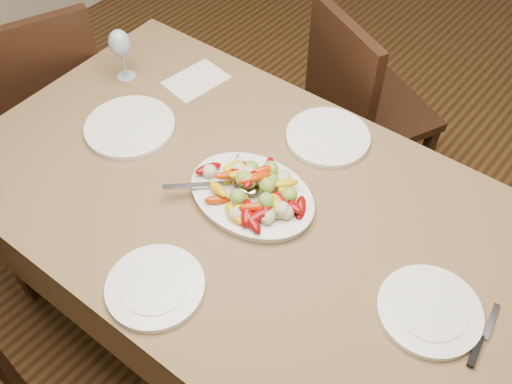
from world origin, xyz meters
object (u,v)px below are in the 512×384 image
Objects in this scene: chair_left at (48,98)px; plate_near at (155,287)px; serving_platter at (252,197)px; wine_glass at (122,53)px; plate_left at (130,127)px; plate_right at (429,311)px; chair_far at (374,111)px; plate_far at (328,137)px; dining_table at (256,276)px.

chair_left is 1.29m from plate_near.
serving_platter reaches higher than plate_near.
wine_glass reaches higher than serving_platter.
plate_left is 1.12× the size of plate_right.
chair_far is at bearing 147.41° from chair_left.
chair_far is at bearing 48.29° from wine_glass.
plate_far is at bearing 148.06° from plate_right.
chair_left reaches higher than plate_near.
plate_left is at bearing -39.17° from wine_glass.
plate_left and plate_near have the same top height.
plate_left is (-0.50, -0.03, -0.00)m from serving_platter.
dining_table is 6.24× the size of plate_left.
plate_far is (-0.00, 0.36, 0.39)m from dining_table.
plate_right is 0.97× the size of plate_far.
plate_left is 0.29m from wine_glass.
serving_platter reaches higher than plate_far.
serving_platter is 0.50m from plate_left.
chair_far is at bearing 93.55° from plate_near.
plate_left reaches higher than dining_table.
chair_left reaches higher than serving_platter.
plate_right is at bearing 150.99° from chair_far.
plate_near is 1.26× the size of wine_glass.
plate_far is (0.02, 0.35, -0.00)m from serving_platter.
plate_left and plate_far have the same top height.
dining_table is at bearing 107.89° from chair_left.
chair_left is at bearing 159.35° from plate_near.
wine_glass reaches higher than plate_right.
chair_far reaches higher than plate_far.
chair_far is 1.37m from chair_left.
wine_glass is at bearing 168.34° from serving_platter.
serving_platter is 0.58m from plate_right.
plate_right is 0.70m from plate_near.
plate_left is (0.67, -0.08, 0.29)m from chair_left.
serving_platter is at bearing 90.60° from plate_near.
chair_far reaches higher than serving_platter.
serving_platter is 1.44× the size of plate_right.
chair_left is at bearing 178.40° from plate_right.
dining_table is 0.65m from plate_left.
wine_glass is (-0.74, -0.20, 0.09)m from plate_far.
chair_far reaches higher than plate_left.
plate_far and plate_near have the same top height.
plate_right is 0.66m from plate_far.
plate_right reaches higher than dining_table.
chair_far is 3.22× the size of plate_left.
plate_far is at bearing 124.59° from chair_far.
wine_glass is (-0.21, 0.17, 0.09)m from plate_left.
plate_near is at bearing -145.66° from plate_right.
plate_left is (-0.43, -0.89, 0.29)m from chair_far.
dining_table is 0.54m from plate_near.
dining_table is 7.14× the size of plate_near.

